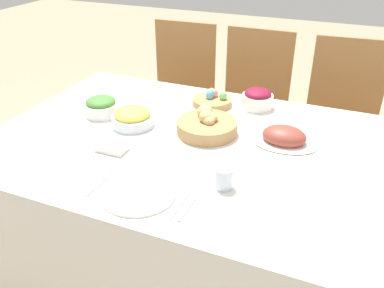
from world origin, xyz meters
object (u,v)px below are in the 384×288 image
butter_dish (112,147)px  chair_far_center (251,107)px  egg_basket (212,100)px  knife (180,204)px  beet_salad_bowl (257,99)px  drinking_cup (224,178)px  ham_platter (284,137)px  fork (100,183)px  bread_basket (207,125)px  green_salad_bowl (101,106)px  dinner_plate (139,193)px  chair_far_right (341,122)px  pineapple_bowl (132,117)px  chair_far_left (179,95)px

butter_dish → chair_far_center: bearing=75.1°
egg_basket → knife: 0.84m
beet_salad_bowl → drinking_cup: (0.07, -0.72, -0.01)m
ham_platter → butter_dish: bearing=-152.2°
fork → bread_basket: bearing=67.9°
beet_salad_bowl → green_salad_bowl: (-0.67, -0.37, -0.00)m
dinner_plate → knife: bearing=0.0°
chair_far_right → knife: (-0.43, -1.33, 0.21)m
chair_far_right → beet_salad_bowl: (-0.40, -0.46, 0.26)m
bread_basket → pineapple_bowl: (-0.34, -0.06, 0.00)m
beet_salad_bowl → dinner_plate: 0.89m
butter_dish → fork: bearing=-68.0°
fork → chair_far_center: bearing=81.4°
chair_far_center → fork: 1.36m
fork → butter_dish: (-0.09, 0.22, 0.01)m
bread_basket → fork: bread_basket is taller
drinking_cup → knife: bearing=-123.3°
bread_basket → dinner_plate: 0.52m
pineapple_bowl → green_salad_bowl: bearing=167.6°
egg_basket → drinking_cup: size_ratio=2.53×
chair_far_left → fork: bearing=-79.7°
knife → bread_basket: bearing=101.6°
chair_far_right → fork: bearing=-123.4°
bread_basket → chair_far_center: bearing=90.5°
chair_far_center → pineapple_bowl: bearing=-110.2°
chair_far_left → fork: chair_far_left is taller
ham_platter → fork: size_ratio=1.74×
egg_basket → chair_far_left: bearing=129.5°
chair_far_left → egg_basket: size_ratio=4.95×
chair_far_center → ham_platter: 0.88m
chair_far_center → bread_basket: size_ratio=3.72×
ham_platter → pineapple_bowl: pineapple_bowl is taller
pineapple_bowl → drinking_cup: pineapple_bowl is taller
beet_salad_bowl → fork: 0.94m
ham_platter → knife: ham_platter is taller
chair_far_right → egg_basket: size_ratio=4.95×
chair_far_center → chair_far_left: (-0.50, -0.00, 0.00)m
chair_far_center → egg_basket: 0.57m
ham_platter → drinking_cup: 0.43m
dinner_plate → green_salad_bowl: bearing=134.0°
beet_salad_bowl → butter_dish: (-0.44, -0.65, -0.03)m
chair_far_left → knife: chair_far_left is taller
pineapple_bowl → knife: (0.44, -0.46, -0.04)m
chair_far_center → drinking_cup: 1.22m
pineapple_bowl → drinking_cup: (0.55, -0.30, -0.00)m
green_salad_bowl → drinking_cup: green_salad_bowl is taller
chair_far_center → butter_dish: 1.17m
bread_basket → ham_platter: (0.34, 0.04, -0.01)m
egg_basket → pineapple_bowl: size_ratio=1.04×
chair_far_right → pineapple_bowl: size_ratio=5.14×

